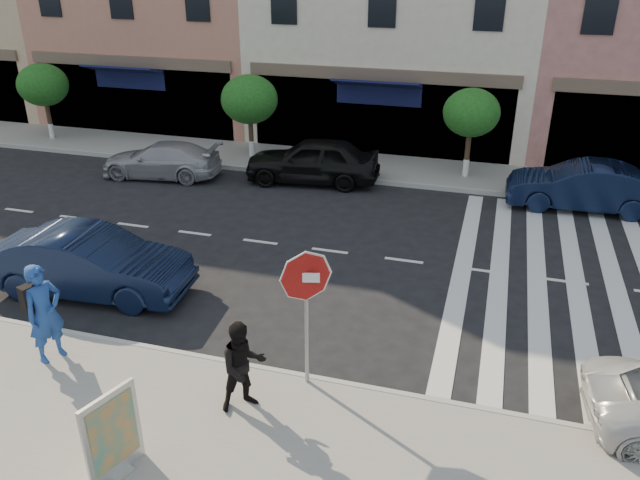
% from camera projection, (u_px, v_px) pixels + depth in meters
% --- Properties ---
extents(ground, '(120.00, 120.00, 0.00)m').
position_uv_depth(ground, '(279.00, 330.00, 13.24)').
color(ground, black).
rests_on(ground, ground).
extents(sidewalk_near, '(60.00, 4.50, 0.15)m').
position_uv_depth(sidewalk_near, '(199.00, 451.00, 9.95)').
color(sidewalk_near, gray).
rests_on(sidewalk_near, ground).
extents(sidewalk_far, '(60.00, 3.00, 0.15)m').
position_uv_depth(sidewalk_far, '(382.00, 168.00, 22.76)').
color(sidewalk_far, gray).
rests_on(sidewalk_far, ground).
extents(street_tree_wa, '(2.00, 2.00, 3.05)m').
position_uv_depth(street_tree_wa, '(43.00, 85.00, 25.22)').
color(street_tree_wa, '#473323').
rests_on(street_tree_wa, sidewalk_far).
extents(street_tree_wb, '(2.10, 2.10, 3.06)m').
position_uv_depth(street_tree_wb, '(249.00, 100.00, 22.92)').
color(street_tree_wb, '#473323').
rests_on(street_tree_wb, sidewalk_far).
extents(street_tree_c, '(1.90, 1.90, 3.04)m').
position_uv_depth(street_tree_c, '(471.00, 113.00, 20.84)').
color(street_tree_c, '#473323').
rests_on(street_tree_c, sidewalk_far).
extents(stop_sign, '(0.92, 0.27, 2.67)m').
position_uv_depth(stop_sign, '(306.00, 290.00, 10.61)').
color(stop_sign, gray).
rests_on(stop_sign, sidewalk_near).
extents(photographer, '(0.70, 0.85, 1.99)m').
position_uv_depth(photographer, '(45.00, 313.00, 11.71)').
color(photographer, '#204592').
rests_on(photographer, sidewalk_near).
extents(walker, '(1.03, 1.01, 1.67)m').
position_uv_depth(walker, '(243.00, 366.00, 10.48)').
color(walker, black).
rests_on(walker, sidewalk_near).
extents(poster_board, '(0.43, 0.93, 1.47)m').
position_uv_depth(poster_board, '(113.00, 436.00, 9.15)').
color(poster_board, beige).
rests_on(poster_board, sidewalk_near).
extents(car_near_mid, '(4.77, 1.98, 1.54)m').
position_uv_depth(car_near_mid, '(90.00, 263.00, 14.39)').
color(car_near_mid, black).
rests_on(car_near_mid, ground).
extents(car_far_left, '(4.36, 2.18, 1.22)m').
position_uv_depth(car_far_left, '(161.00, 160.00, 21.91)').
color(car_far_left, '#A3A3A8').
rests_on(car_far_left, ground).
extents(car_far_mid, '(4.75, 2.33, 1.56)m').
position_uv_depth(car_far_mid, '(313.00, 160.00, 21.33)').
color(car_far_mid, black).
rests_on(car_far_mid, ground).
extents(car_far_right, '(4.53, 1.70, 1.48)m').
position_uv_depth(car_far_right, '(583.00, 186.00, 19.12)').
color(car_far_right, black).
rests_on(car_far_right, ground).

